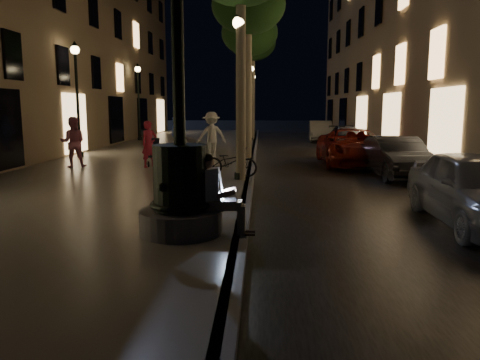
# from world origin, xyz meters

# --- Properties ---
(ground) EXTENTS (120.00, 120.00, 0.00)m
(ground) POSITION_xyz_m (0.00, 15.00, 0.00)
(ground) COLOR black
(ground) RESTS_ON ground
(cobble_lane) EXTENTS (6.00, 45.00, 0.02)m
(cobble_lane) POSITION_xyz_m (3.00, 15.00, 0.01)
(cobble_lane) COLOR black
(cobble_lane) RESTS_ON ground
(promenade) EXTENTS (8.00, 45.00, 0.20)m
(promenade) POSITION_xyz_m (-4.00, 15.00, 0.10)
(promenade) COLOR slate
(promenade) RESTS_ON ground
(curb_strip) EXTENTS (0.25, 45.00, 0.20)m
(curb_strip) POSITION_xyz_m (0.00, 15.00, 0.10)
(curb_strip) COLOR #59595B
(curb_strip) RESTS_ON ground
(building_left) EXTENTS (8.00, 36.00, 15.00)m
(building_left) POSITION_xyz_m (-12.00, 18.00, 7.50)
(building_left) COLOR #7A664C
(building_left) RESTS_ON ground
(fountain_lamppost) EXTENTS (1.40, 1.40, 5.21)m
(fountain_lamppost) POSITION_xyz_m (-1.00, 2.00, 1.21)
(fountain_lamppost) COLOR #59595B
(fountain_lamppost) RESTS_ON promenade
(seated_man_laptop) EXTENTS (0.99, 0.33, 1.36)m
(seated_man_laptop) POSITION_xyz_m (-0.39, 2.00, 0.92)
(seated_man_laptop) COLOR tan
(seated_man_laptop) RESTS_ON promenade
(tree_second) EXTENTS (3.00, 3.00, 7.40)m
(tree_second) POSITION_xyz_m (-0.20, 14.00, 6.33)
(tree_second) COLOR #6B604C
(tree_second) RESTS_ON promenade
(tree_third) EXTENTS (3.00, 3.00, 7.20)m
(tree_third) POSITION_xyz_m (-0.30, 20.00, 6.14)
(tree_third) COLOR #6B604C
(tree_third) RESTS_ON promenade
(tree_far) EXTENTS (3.00, 3.00, 7.50)m
(tree_far) POSITION_xyz_m (-0.22, 26.00, 6.43)
(tree_far) COLOR #6B604C
(tree_far) RESTS_ON promenade
(lamp_curb_a) EXTENTS (0.36, 0.36, 4.81)m
(lamp_curb_a) POSITION_xyz_m (-0.30, 8.00, 3.24)
(lamp_curb_a) COLOR black
(lamp_curb_a) RESTS_ON promenade
(lamp_curb_b) EXTENTS (0.36, 0.36, 4.81)m
(lamp_curb_b) POSITION_xyz_m (-0.30, 16.00, 3.24)
(lamp_curb_b) COLOR black
(lamp_curb_b) RESTS_ON promenade
(lamp_curb_c) EXTENTS (0.36, 0.36, 4.81)m
(lamp_curb_c) POSITION_xyz_m (-0.30, 24.00, 3.24)
(lamp_curb_c) COLOR black
(lamp_curb_c) RESTS_ON promenade
(lamp_curb_d) EXTENTS (0.36, 0.36, 4.81)m
(lamp_curb_d) POSITION_xyz_m (-0.30, 32.00, 3.24)
(lamp_curb_d) COLOR black
(lamp_curb_d) RESTS_ON promenade
(lamp_left_b) EXTENTS (0.36, 0.36, 4.81)m
(lamp_left_b) POSITION_xyz_m (-7.40, 14.00, 3.24)
(lamp_left_b) COLOR black
(lamp_left_b) RESTS_ON promenade
(lamp_left_c) EXTENTS (0.36, 0.36, 4.81)m
(lamp_left_c) POSITION_xyz_m (-7.40, 24.00, 3.24)
(lamp_left_c) COLOR black
(lamp_left_c) RESTS_ON promenade
(stroller) EXTENTS (0.73, 1.10, 1.13)m
(stroller) POSITION_xyz_m (-3.59, 11.00, 0.77)
(stroller) COLOR black
(stroller) RESTS_ON promenade
(car_front) EXTENTS (1.84, 4.38, 1.48)m
(car_front) POSITION_xyz_m (4.56, 3.52, 0.74)
(car_front) COLOR #979A9E
(car_front) RESTS_ON ground
(car_second) EXTENTS (1.61, 4.17, 1.36)m
(car_second) POSITION_xyz_m (4.77, 9.79, 0.68)
(car_second) COLOR black
(car_second) RESTS_ON ground
(car_third) EXTENTS (2.43, 5.23, 1.45)m
(car_third) POSITION_xyz_m (4.00, 13.10, 0.72)
(car_third) COLOR maroon
(car_third) RESTS_ON ground
(car_rear) EXTENTS (1.73, 4.24, 1.23)m
(car_rear) POSITION_xyz_m (5.20, 21.15, 0.62)
(car_rear) COLOR #2A2A2E
(car_rear) RESTS_ON ground
(car_fifth) EXTENTS (1.77, 4.29, 1.38)m
(car_fifth) POSITION_xyz_m (4.36, 26.20, 0.69)
(car_fifth) COLOR #A2A29D
(car_fifth) RESTS_ON ground
(pedestrian_red) EXTENTS (0.70, 0.70, 1.63)m
(pedestrian_red) POSITION_xyz_m (-3.59, 10.62, 1.02)
(pedestrian_red) COLOR #AD2239
(pedestrian_red) RESTS_ON promenade
(pedestrian_pink) EXTENTS (1.01, 0.88, 1.77)m
(pedestrian_pink) POSITION_xyz_m (-6.25, 10.46, 1.09)
(pedestrian_pink) COLOR #BE657B
(pedestrian_pink) RESTS_ON promenade
(pedestrian_white) EXTENTS (1.39, 1.05, 1.91)m
(pedestrian_white) POSITION_xyz_m (-1.71, 13.77, 1.16)
(pedestrian_white) COLOR silver
(pedestrian_white) RESTS_ON promenade
(pedestrian_blue) EXTENTS (0.61, 1.05, 1.68)m
(pedestrian_blue) POSITION_xyz_m (-3.75, 16.59, 1.04)
(pedestrian_blue) COLOR navy
(pedestrian_blue) RESTS_ON promenade
(bicycle) EXTENTS (1.78, 0.97, 0.89)m
(bicycle) POSITION_xyz_m (-0.59, 8.60, 0.64)
(bicycle) COLOR black
(bicycle) RESTS_ON promenade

